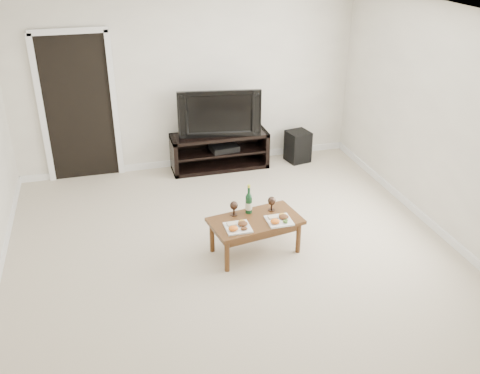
% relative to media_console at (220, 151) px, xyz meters
% --- Properties ---
extents(floor, '(5.50, 5.50, 0.00)m').
position_rel_media_console_xyz_m(floor, '(-0.40, -2.50, -0.28)').
color(floor, beige).
rests_on(floor, ground).
extents(back_wall, '(5.00, 0.04, 2.60)m').
position_rel_media_console_xyz_m(back_wall, '(-0.40, 0.27, 1.02)').
color(back_wall, white).
rests_on(back_wall, ground).
extents(ceiling, '(5.00, 5.50, 0.04)m').
position_rel_media_console_xyz_m(ceiling, '(-0.40, -2.50, 2.35)').
color(ceiling, white).
rests_on(ceiling, back_wall).
extents(doorway, '(0.90, 0.02, 2.05)m').
position_rel_media_console_xyz_m(doorway, '(-1.95, 0.24, 0.75)').
color(doorway, black).
rests_on(doorway, ground).
extents(media_console, '(1.44, 0.45, 0.55)m').
position_rel_media_console_xyz_m(media_console, '(0.00, 0.00, 0.00)').
color(media_console, black).
rests_on(media_console, ground).
extents(television, '(1.21, 0.34, 0.69)m').
position_rel_media_console_xyz_m(television, '(-0.00, 0.00, 0.62)').
color(television, black).
rests_on(television, media_console).
extents(av_receiver, '(0.43, 0.35, 0.08)m').
position_rel_media_console_xyz_m(av_receiver, '(0.07, -0.01, 0.05)').
color(av_receiver, black).
rests_on(av_receiver, media_console).
extents(subwoofer, '(0.38, 0.38, 0.48)m').
position_rel_media_console_xyz_m(subwoofer, '(1.23, -0.05, -0.03)').
color(subwoofer, black).
rests_on(subwoofer, ground).
extents(coffee_table, '(1.07, 0.70, 0.42)m').
position_rel_media_console_xyz_m(coffee_table, '(-0.14, -2.34, -0.07)').
color(coffee_table, brown).
rests_on(coffee_table, ground).
extents(plate_left, '(0.27, 0.27, 0.07)m').
position_rel_media_console_xyz_m(plate_left, '(-0.38, -2.47, 0.18)').
color(plate_left, white).
rests_on(plate_left, coffee_table).
extents(plate_right, '(0.27, 0.27, 0.07)m').
position_rel_media_console_xyz_m(plate_right, '(0.09, -2.45, 0.18)').
color(plate_right, white).
rests_on(plate_right, coffee_table).
extents(wine_bottle, '(0.07, 0.07, 0.35)m').
position_rel_media_console_xyz_m(wine_bottle, '(-0.17, -2.17, 0.32)').
color(wine_bottle, '#103C1C').
rests_on(wine_bottle, coffee_table).
extents(goblet_left, '(0.09, 0.09, 0.17)m').
position_rel_media_console_xyz_m(goblet_left, '(-0.35, -2.18, 0.23)').
color(goblet_left, '#37261E').
rests_on(goblet_left, coffee_table).
extents(goblet_right, '(0.09, 0.09, 0.17)m').
position_rel_media_console_xyz_m(goblet_right, '(0.09, -2.19, 0.23)').
color(goblet_right, '#37261E').
rests_on(goblet_right, coffee_table).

